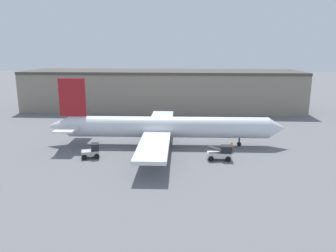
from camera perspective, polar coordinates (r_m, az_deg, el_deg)
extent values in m
plane|color=slate|center=(56.26, 0.00, -3.36)|extent=(400.00, 400.00, 0.00)
cube|color=gray|center=(90.19, -1.00, 6.08)|extent=(73.22, 17.13, 9.85)
cube|color=#47423D|center=(89.70, -1.01, 9.42)|extent=(73.22, 17.47, 0.70)
cylinder|color=silver|center=(55.44, 0.00, -0.18)|extent=(33.73, 4.50, 3.53)
cone|color=silver|center=(57.69, 18.41, -0.33)|extent=(2.92, 3.54, 3.46)
cone|color=silver|center=(59.21, -18.46, 0.00)|extent=(3.98, 3.47, 3.36)
cube|color=silver|center=(64.67, -1.16, 1.18)|extent=(4.79, 15.08, 0.50)
cube|color=silver|center=(46.78, -2.51, -3.49)|extent=(4.79, 15.08, 0.50)
cylinder|color=#939399|center=(62.78, -1.28, -0.45)|extent=(2.91, 2.46, 2.38)
cylinder|color=#939399|center=(49.31, -2.28, -4.25)|extent=(2.91, 2.46, 2.38)
cube|color=maroon|center=(57.45, -16.34, 4.81)|extent=(4.49, 0.49, 6.40)
cube|color=silver|center=(61.87, -14.94, 1.11)|extent=(3.30, 4.33, 0.24)
cube|color=silver|center=(54.68, -17.30, -0.59)|extent=(3.30, 4.33, 0.24)
cylinder|color=#38383D|center=(56.90, 12.29, -2.72)|extent=(0.28, 0.28, 1.44)
cylinder|color=black|center=(57.00, 12.28, -3.08)|extent=(0.71, 0.37, 0.70)
cylinder|color=#38383D|center=(53.95, -1.89, -3.29)|extent=(0.28, 0.28, 1.44)
cylinder|color=black|center=(54.03, -1.88, -3.57)|extent=(0.91, 0.38, 0.90)
cylinder|color=#38383D|center=(58.36, -1.56, -2.02)|extent=(0.28, 0.28, 1.44)
cylinder|color=black|center=(58.43, -1.56, -2.28)|extent=(0.91, 0.38, 0.90)
cylinder|color=#1E2338|center=(53.52, 10.99, -4.01)|extent=(0.28, 0.28, 0.83)
cylinder|color=orange|center=(53.31, 11.02, -3.24)|extent=(0.38, 0.38, 0.66)
sphere|color=tan|center=(53.18, 11.05, -2.78)|extent=(0.24, 0.24, 0.24)
cube|color=#B2B2B7|center=(48.36, -2.60, -5.15)|extent=(3.35, 1.74, 0.91)
cube|color=black|center=(47.93, -1.50, -3.93)|extent=(1.47, 1.56, 1.30)
cylinder|color=black|center=(47.57, -1.30, -6.03)|extent=(0.70, 0.28, 0.70)
cylinder|color=black|center=(49.21, -1.12, -5.37)|extent=(0.70, 0.28, 0.70)
cylinder|color=black|center=(47.83, -4.11, -5.95)|extent=(0.70, 0.28, 0.70)
cylinder|color=black|center=(49.45, -3.84, -5.30)|extent=(0.70, 0.28, 0.70)
cube|color=silver|center=(49.29, 8.90, -4.99)|extent=(3.51, 1.51, 0.74)
cube|color=black|center=(49.11, 10.09, -3.99)|extent=(1.54, 1.36, 1.06)
cube|color=#333333|center=(48.95, 8.21, -3.90)|extent=(2.18, 1.06, 0.83)
cylinder|color=black|center=(48.82, 10.40, -5.68)|extent=(0.80, 0.28, 0.80)
cylinder|color=black|center=(50.24, 10.22, -5.13)|extent=(0.80, 0.28, 0.80)
cylinder|color=black|center=(48.60, 7.51, -5.66)|extent=(0.80, 0.28, 0.80)
cylinder|color=black|center=(50.02, 7.41, -5.11)|extent=(0.80, 0.28, 0.80)
cube|color=#B2B2B7|center=(50.97, -13.37, -4.58)|extent=(2.95, 2.33, 0.74)
cube|color=black|center=(50.71, -12.60, -3.56)|extent=(1.52, 1.74, 1.06)
cylinder|color=black|center=(50.31, -12.30, -5.20)|extent=(0.86, 0.51, 0.81)
cylinder|color=black|center=(51.86, -12.35, -4.65)|extent=(0.86, 0.51, 0.81)
cylinder|color=black|center=(50.32, -14.37, -5.31)|extent=(0.86, 0.51, 0.81)
cylinder|color=black|center=(51.87, -14.35, -4.75)|extent=(0.86, 0.51, 0.81)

